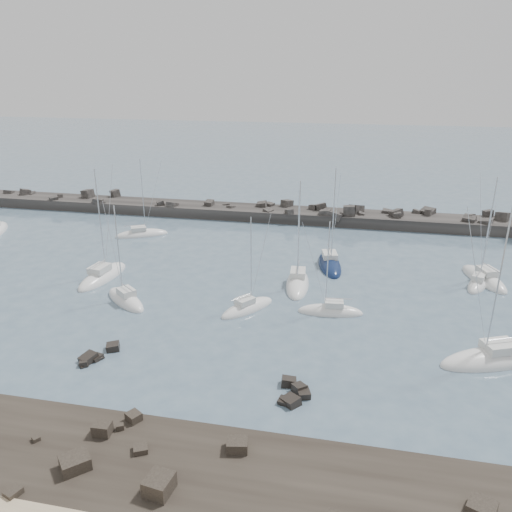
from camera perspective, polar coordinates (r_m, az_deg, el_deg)
The scene contains 15 objects.
ground at distance 53.63m, azimuth -8.92°, elevation -6.83°, with size 400.00×400.00×0.00m, color #496073.
rock_shelf at distance 37.66m, azimuth -21.81°, elevation -21.75°, with size 140.00×12.00×1.92m.
rock_cluster_near at distance 48.15m, azimuth -17.73°, elevation -10.94°, with size 2.92×4.38×1.35m.
rock_cluster_far at distance 41.39m, azimuth 4.42°, elevation -15.58°, with size 2.73×3.91×1.51m.
breakwater at distance 89.25m, azimuth -4.75°, elevation 4.86°, with size 115.00×7.22×4.87m.
sailboat_3 at distance 65.05m, azimuth -17.11°, elevation -2.31°, with size 3.93×9.52×14.69m.
sailboat_4 at distance 80.05m, azimuth -12.95°, elevation 2.38°, with size 8.36×6.06×12.80m.
sailboat_5 at distance 58.01m, azimuth -14.65°, elevation -4.91°, with size 7.22×6.48×11.99m.
sailboat_6 at distance 60.40m, azimuth 4.76°, elevation -3.21°, with size 3.39×8.96×14.03m.
sailboat_7 at distance 54.36m, azimuth -1.01°, elevation -6.01°, with size 5.96×6.94×11.22m.
sailboat_8 at distance 66.72m, azimuth 8.42°, elevation -1.00°, with size 4.56×9.39×14.29m.
sailboat_9 at distance 54.22m, azimuth 8.51°, elevation -6.33°, with size 7.10×2.78×11.09m.
sailboat_10 at distance 67.61m, azimuth 24.59°, elevation -2.44°, with size 5.64×9.05×13.83m.
sailboat_11 at distance 50.08m, azimuth 25.38°, elevation -10.69°, with size 10.48×6.79×15.88m.
sailboat_12 at distance 65.87m, azimuth 24.03°, elevation -2.96°, with size 4.29×6.69×10.39m.
Camera 1 is at (17.64, -44.29, 24.56)m, focal length 35.00 mm.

